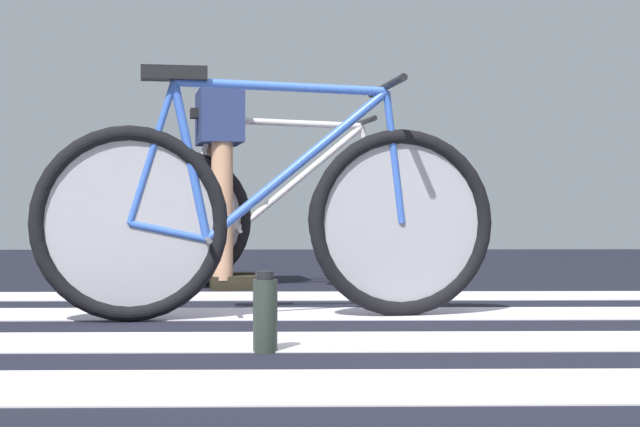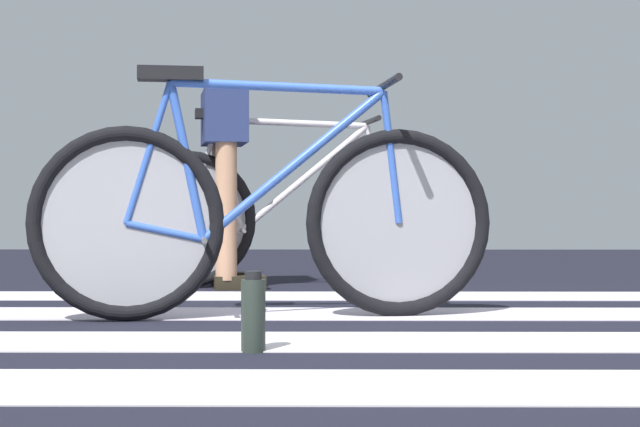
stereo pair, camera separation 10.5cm
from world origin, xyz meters
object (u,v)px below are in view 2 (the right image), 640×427
Objects in this scene: bicycle_1_of_2 at (264,216)px; cyclist_2_of_2 at (225,160)px; bicycle_2_of_2 at (284,214)px; water_bottle at (253,314)px.

bicycle_1_of_2 is 1.67× the size of cyclist_2_of_2.
bicycle_2_of_2 is at bearing 0.00° from cyclist_2_of_2.
bicycle_1_of_2 is at bearing 91.55° from water_bottle.
cyclist_2_of_2 reaches higher than bicycle_1_of_2.
cyclist_2_of_2 is at bearing 98.11° from water_bottle.
cyclist_2_of_2 is at bearing -180.00° from bicycle_2_of_2.
water_bottle is at bearing -92.66° from cyclist_2_of_2.
bicycle_1_of_2 is 1.00× the size of bicycle_2_of_2.
cyclist_2_of_2 reaches higher than water_bottle.
cyclist_2_of_2 is 2.35m from water_bottle.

